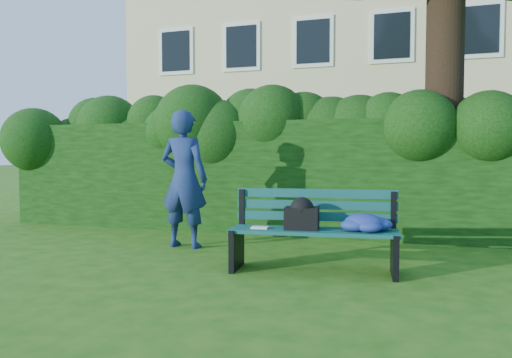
% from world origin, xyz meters
% --- Properties ---
extents(ground, '(80.00, 80.00, 0.00)m').
position_xyz_m(ground, '(0.00, 0.00, 0.00)').
color(ground, '#225B12').
rests_on(ground, ground).
extents(apartment_building, '(16.00, 8.08, 12.00)m').
position_xyz_m(apartment_building, '(-0.00, 13.99, 6.00)').
color(apartment_building, beige).
rests_on(apartment_building, ground).
extents(hedge, '(10.00, 1.00, 1.80)m').
position_xyz_m(hedge, '(0.00, 2.20, 0.90)').
color(hedge, black).
rests_on(hedge, ground).
extents(park_bench, '(1.86, 0.76, 0.89)m').
position_xyz_m(park_bench, '(1.10, -0.36, 0.50)').
color(park_bench, '#0D433E').
rests_on(park_bench, ground).
extents(man_reading, '(0.71, 0.48, 1.88)m').
position_xyz_m(man_reading, '(-1.00, 0.47, 0.94)').
color(man_reading, navy).
rests_on(man_reading, ground).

